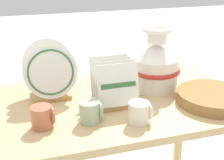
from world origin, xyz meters
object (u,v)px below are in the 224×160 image
Objects in this scene: mug_terracotta_glaze at (43,117)px; mug_sage_glaze at (91,112)px; ceramic_vase at (156,64)px; wicker_charger_stack at (213,97)px; mug_cream_glaze at (140,113)px; dish_rack_square_plates at (113,88)px; dish_rack_round_plates at (50,76)px.

mug_terracotta_glaze is 0.20m from mug_sage_glaze.
wicker_charger_stack is at bearing -52.59° from ceramic_vase.
mug_cream_glaze is 1.00× the size of mug_terracotta_glaze.
ceramic_vase reaches higher than dish_rack_square_plates.
mug_cream_glaze is 0.40m from mug_terracotta_glaze.
mug_terracotta_glaze is (-0.61, -0.24, -0.09)m from ceramic_vase.
mug_sage_glaze is (-0.14, -0.14, -0.03)m from dish_rack_square_plates.
dish_rack_square_plates is 0.20m from mug_sage_glaze.
wicker_charger_stack is (0.46, -0.13, -0.05)m from dish_rack_square_plates.
dish_rack_square_plates is (0.27, -0.16, -0.04)m from dish_rack_round_plates.
mug_terracotta_glaze is at bearing -159.84° from dish_rack_square_plates.
mug_cream_glaze is at bearing -75.66° from dish_rack_square_plates.
ceramic_vase is at bearing -4.62° from dish_rack_round_plates.
dish_rack_square_plates is 0.48m from wicker_charger_stack.
mug_cream_glaze is (0.32, -0.37, -0.07)m from dish_rack_round_plates.
dish_rack_square_plates reaches higher than mug_terracotta_glaze.
wicker_charger_stack is 3.64× the size of mug_cream_glaze.
mug_cream_glaze reaches higher than wicker_charger_stack.
wicker_charger_stack is at bearing -15.99° from dish_rack_square_plates.
ceramic_vase is 1.18× the size of dish_rack_round_plates.
mug_sage_glaze is at bearing 160.76° from mug_cream_glaze.
dish_rack_round_plates is 0.30m from mug_terracotta_glaze.
wicker_charger_stack is 0.60m from mug_sage_glaze.
mug_terracotta_glaze is at bearing 179.41° from wicker_charger_stack.
mug_cream_glaze is 1.00× the size of mug_sage_glaze.
ceramic_vase reaches higher than dish_rack_round_plates.
ceramic_vase is 0.30m from dish_rack_square_plates.
wicker_charger_stack is at bearing 0.55° from mug_sage_glaze.
ceramic_vase is 0.49m from mug_sage_glaze.
mug_sage_glaze is (-0.60, -0.01, 0.02)m from wicker_charger_stack.
mug_cream_glaze is at bearing -123.76° from ceramic_vase.
ceramic_vase reaches higher than mug_cream_glaze.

